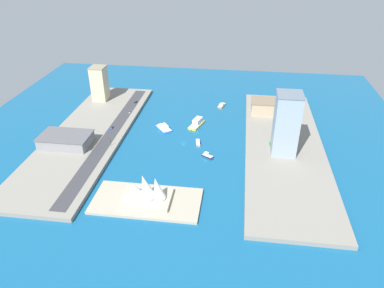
# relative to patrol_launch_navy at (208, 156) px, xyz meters

# --- Properties ---
(ground_plane) EXTENTS (440.00, 440.00, 0.00)m
(ground_plane) POSITION_rel_patrol_launch_navy_xyz_m (25.18, -22.89, -1.44)
(ground_plane) COLOR #145684
(quay_west) EXTENTS (70.00, 240.00, 3.46)m
(quay_west) POSITION_rel_patrol_launch_navy_xyz_m (-68.04, -22.89, 0.30)
(quay_west) COLOR gray
(quay_west) RESTS_ON ground_plane
(quay_east) EXTENTS (70.00, 240.00, 3.46)m
(quay_east) POSITION_rel_patrol_launch_navy_xyz_m (118.40, -22.89, 0.30)
(quay_east) COLOR gray
(quay_east) RESTS_ON ground_plane
(peninsula_point) EXTENTS (79.36, 38.56, 2.00)m
(peninsula_point) POSITION_rel_patrol_launch_navy_xyz_m (38.13, 68.20, -0.44)
(peninsula_point) COLOR #A89E89
(peninsula_point) RESTS_ON ground_plane
(road_strip) EXTENTS (12.41, 228.00, 0.15)m
(road_strip) POSITION_rel_patrol_launch_navy_xyz_m (96.18, -22.89, 2.10)
(road_strip) COLOR #38383D
(road_strip) RESTS_ON quay_east
(patrol_launch_navy) EXTENTS (11.30, 9.03, 4.24)m
(patrol_launch_navy) POSITION_rel_patrol_launch_navy_xyz_m (0.00, 0.00, 0.00)
(patrol_launch_navy) COLOR #1E284C
(patrol_launch_navy) RESTS_ON ground_plane
(ferry_yellow_fast) EXTENTS (15.55, 25.15, 7.18)m
(ferry_yellow_fast) POSITION_rel_patrol_launch_navy_xyz_m (16.83, -60.39, 1.35)
(ferry_yellow_fast) COLOR yellow
(ferry_yellow_fast) RESTS_ON ground_plane
(yacht_sleek_gray) EXTENTS (5.73, 13.80, 3.37)m
(yacht_sleek_gray) POSITION_rel_patrol_launch_navy_xyz_m (11.17, -22.55, -0.18)
(yacht_sleek_gray) COLOR #999EA3
(yacht_sleek_gray) RESTS_ON ground_plane
(water_taxi_orange) EXTENTS (8.90, 15.12, 3.50)m
(water_taxi_orange) POSITION_rel_patrol_launch_navy_xyz_m (-5.34, -111.96, -0.13)
(water_taxi_orange) COLOR orange
(water_taxi_orange) RESTS_ON ground_plane
(catamaran_blue) EXTENTS (19.31, 21.16, 4.14)m
(catamaran_blue) POSITION_rel_patrol_launch_navy_xyz_m (49.30, -47.48, 0.16)
(catamaran_blue) COLOR blue
(catamaran_blue) RESTS_ON ground_plane
(tower_tall_glass) EXTENTS (21.48, 22.69, 54.99)m
(tower_tall_glass) POSITION_rel_patrol_launch_navy_xyz_m (-65.28, -12.31, 29.56)
(tower_tall_glass) COLOR #8C9EB2
(tower_tall_glass) RESTS_ON quay_west
(warehouse_low_gray) EXTENTS (45.47, 29.03, 10.36)m
(warehouse_low_gray) POSITION_rel_patrol_launch_navy_xyz_m (129.46, 1.69, 7.24)
(warehouse_low_gray) COLOR gray
(warehouse_low_gray) RESTS_ON quay_east
(office_block_beige) EXTENTS (16.61, 17.90, 39.14)m
(office_block_beige) POSITION_rel_patrol_launch_navy_xyz_m (134.91, -105.02, 21.63)
(office_block_beige) COLOR #C6B793
(office_block_beige) RESTS_ON quay_east
(apartment_midrise_tan) EXTENTS (29.49, 24.24, 14.20)m
(apartment_midrise_tan) POSITION_rel_patrol_launch_navy_xyz_m (-52.27, -93.52, 9.16)
(apartment_midrise_tan) COLOR tan
(apartment_midrise_tan) RESTS_ON quay_west
(hatchback_blue) EXTENTS (1.90, 5.02, 1.50)m
(hatchback_blue) POSITION_rel_patrol_launch_navy_xyz_m (99.12, -35.73, 2.92)
(hatchback_blue) COLOR black
(hatchback_blue) RESTS_ON road_strip
(suv_black) EXTENTS (2.13, 5.09, 1.54)m
(suv_black) POSITION_rel_patrol_launch_navy_xyz_m (92.72, -101.20, 2.93)
(suv_black) COLOR black
(suv_black) RESTS_ON road_strip
(sedan_silver) EXTENTS (2.06, 4.55, 1.59)m
(sedan_silver) POSITION_rel_patrol_launch_navy_xyz_m (91.45, -73.41, 2.97)
(sedan_silver) COLOR black
(sedan_silver) RESTS_ON road_strip
(traffic_light_waterfront) EXTENTS (0.36, 0.36, 6.50)m
(traffic_light_waterfront) POSITION_rel_patrol_launch_navy_xyz_m (88.63, -2.10, 6.37)
(traffic_light_waterfront) COLOR black
(traffic_light_waterfront) RESTS_ON quay_east
(opera_landmark) EXTENTS (35.85, 25.53, 22.51)m
(opera_landmark) POSITION_rel_patrol_launch_navy_xyz_m (38.63, 68.20, 8.41)
(opera_landmark) COLOR #BCAD93
(opera_landmark) RESTS_ON peninsula_point
(park_tree_cluster) EXTENTS (14.53, 12.91, 9.01)m
(park_tree_cluster) POSITION_rel_patrol_launch_navy_xyz_m (-61.41, -19.86, 7.89)
(park_tree_cluster) COLOR brown
(park_tree_cluster) RESTS_ON quay_west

